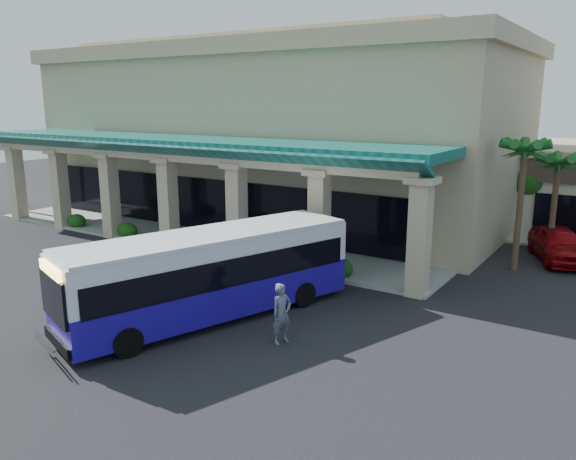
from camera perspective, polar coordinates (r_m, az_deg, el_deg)
The scene contains 10 objects.
ground at distance 21.66m, azimuth -7.36°, elevation -7.58°, with size 110.00×110.00×0.00m, color black.
main_building at distance 37.92m, azimuth -1.10°, elevation 10.14°, with size 30.80×14.80×11.35m, color tan, non-canonical shape.
arcade at distance 31.07m, azimuth -10.67°, elevation 4.04°, with size 30.00×6.20×5.70m, color #0C4C47, non-canonical shape.
palm_0 at distance 27.11m, azimuth 22.54°, elevation 2.94°, with size 2.40×2.40×6.60m, color #154F1B, non-canonical shape.
palm_1 at distance 29.95m, azimuth 25.45°, elevation 2.76°, with size 2.40×2.40×5.80m, color #154F1B, non-canonical shape.
palm_2 at distance 42.15m, azimuth -25.49°, elevation 5.66°, with size 2.40×2.40×6.20m, color #154F1B, non-canonical shape.
broadleaf_tree at distance 35.20m, azimuth 23.32°, elevation 3.50°, with size 2.60×2.60×4.81m, color #15430F, non-canonical shape.
transit_bus at distance 19.99m, azimuth -7.77°, elevation -4.64°, with size 2.60×11.16×3.12m, color #200E97, non-canonical shape.
pedestrian at distance 17.99m, azimuth -0.64°, elevation -8.48°, with size 0.72×0.47×1.98m, color #505667.
car_silver at distance 30.03m, azimuth 25.76°, elevation -1.28°, with size 1.97×4.90×1.67m, color maroon.
Camera 1 is at (13.28, -15.34, 7.58)m, focal length 35.00 mm.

